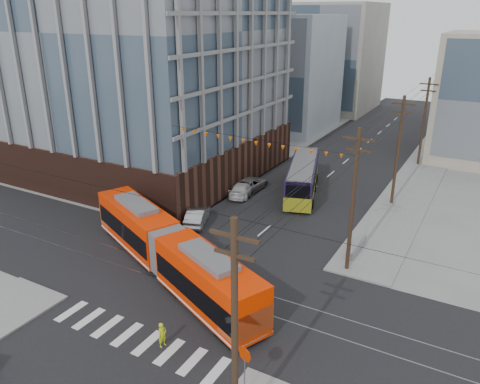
# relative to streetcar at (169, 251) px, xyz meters

# --- Properties ---
(ground) EXTENTS (160.00, 160.00, 0.00)m
(ground) POSITION_rel_streetcar_xyz_m (2.74, -3.88, -1.97)
(ground) COLOR slate
(office_building) EXTENTS (30.00, 25.00, 28.60)m
(office_building) POSITION_rel_streetcar_xyz_m (-19.26, 19.12, 12.33)
(office_building) COLOR #381E16
(office_building) RESTS_ON ground
(bg_bldg_nw_near) EXTENTS (18.00, 16.00, 18.00)m
(bg_bldg_nw_near) POSITION_rel_streetcar_xyz_m (-14.26, 48.12, 7.03)
(bg_bldg_nw_near) COLOR #8C99A5
(bg_bldg_nw_near) RESTS_ON ground
(bg_bldg_nw_far) EXTENTS (16.00, 18.00, 20.00)m
(bg_bldg_nw_far) POSITION_rel_streetcar_xyz_m (-11.26, 68.12, 8.03)
(bg_bldg_nw_far) COLOR gray
(bg_bldg_nw_far) RESTS_ON ground
(utility_pole_near) EXTENTS (0.30, 0.30, 11.00)m
(utility_pole_near) POSITION_rel_streetcar_xyz_m (11.24, -9.88, 3.53)
(utility_pole_near) COLOR black
(utility_pole_near) RESTS_ON ground
(utility_pole_far) EXTENTS (0.30, 0.30, 11.00)m
(utility_pole_far) POSITION_rel_streetcar_xyz_m (11.24, 52.12, 3.53)
(utility_pole_far) COLOR black
(utility_pole_far) RESTS_ON ground
(streetcar) EXTENTS (19.75, 11.09, 3.93)m
(streetcar) POSITION_rel_streetcar_xyz_m (0.00, 0.00, 0.00)
(streetcar) COLOR #EA2800
(streetcar) RESTS_ON ground
(city_bus) EXTENTS (6.35, 12.72, 3.54)m
(city_bus) POSITION_rel_streetcar_xyz_m (2.06, 20.65, -0.20)
(city_bus) COLOR #1E1236
(city_bus) RESTS_ON ground
(parked_car_silver) EXTENTS (3.17, 4.87, 1.52)m
(parked_car_silver) POSITION_rel_streetcar_xyz_m (-3.35, 8.52, -1.21)
(parked_car_silver) COLOR #97989D
(parked_car_silver) RESTS_ON ground
(parked_car_white) EXTENTS (3.07, 5.11, 1.39)m
(parked_car_white) POSITION_rel_streetcar_xyz_m (-3.24, 16.72, -1.27)
(parked_car_white) COLOR silver
(parked_car_white) RESTS_ON ground
(parked_car_grey) EXTENTS (2.39, 5.15, 1.43)m
(parked_car_grey) POSITION_rel_streetcar_xyz_m (-3.17, 18.53, -1.25)
(parked_car_grey) COLOR slate
(parked_car_grey) RESTS_ON ground
(pedestrian) EXTENTS (0.48, 0.64, 1.57)m
(pedestrian) POSITION_rel_streetcar_xyz_m (4.49, -6.62, -1.18)
(pedestrian) COLOR #C2D917
(pedestrian) RESTS_ON ground
(stop_sign) EXTENTS (1.07, 1.07, 2.79)m
(stop_sign) POSITION_rel_streetcar_xyz_m (10.47, -7.59, -0.57)
(stop_sign) COLOR #C32700
(stop_sign) RESTS_ON ground
(jersey_barrier) EXTENTS (0.98, 3.77, 0.75)m
(jersey_barrier) POSITION_rel_streetcar_xyz_m (11.04, 10.24, -1.59)
(jersey_barrier) COLOR #606060
(jersey_barrier) RESTS_ON ground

